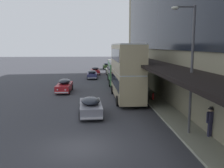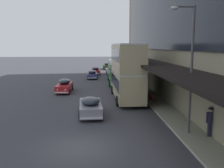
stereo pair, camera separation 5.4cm
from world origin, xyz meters
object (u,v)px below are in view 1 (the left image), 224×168
sedan_far_back (107,66)px  sedan_trailing_mid (111,70)px  sedan_oncoming_rear (92,74)px  street_lamp (190,62)px  transit_bus_kerbside_front (117,71)px  sedan_second_mid (64,86)px  pedestrian_at_kerb (210,120)px  sedan_lead_near (95,71)px  sedan_oncoming_front (91,106)px  fire_hydrant (153,96)px  transit_bus_kerbside_rear (127,70)px

sedan_far_back → sedan_trailing_mid: sedan_trailing_mid is taller
sedan_far_back → sedan_oncoming_rear: bearing=-101.4°
sedan_far_back → street_lamp: bearing=-86.3°
transit_bus_kerbside_front → sedan_second_mid: 9.88m
sedan_trailing_mid → pedestrian_at_kerb: 36.34m
sedan_far_back → sedan_lead_near: bearing=-104.8°
transit_bus_kerbside_front → sedan_oncoming_front: (-3.75, -17.49, -1.15)m
sedan_trailing_mid → sedan_second_mid: bearing=-109.6°
sedan_oncoming_rear → sedan_trailing_mid: 7.62m
transit_bus_kerbside_front → sedan_oncoming_rear: transit_bus_kerbside_front is taller
sedan_far_back → pedestrian_at_kerb: 46.72m
sedan_oncoming_rear → pedestrian_at_kerb: size_ratio=2.64×
sedan_oncoming_front → sedan_second_mid: bearing=107.7°
sedan_second_mid → fire_hydrant: size_ratio=7.08×
sedan_second_mid → sedan_trailing_mid: (6.95, 19.49, 0.03)m
transit_bus_kerbside_front → sedan_oncoming_rear: bearing=122.6°
sedan_oncoming_rear → pedestrian_at_kerb: (7.60, -29.45, 0.44)m
street_lamp → fire_hydrant: size_ratio=11.33×
sedan_far_back → sedan_oncoming_front: size_ratio=0.94×
transit_bus_kerbside_rear → sedan_oncoming_front: size_ratio=2.03×
sedan_far_back → sedan_oncoming_front: 40.86m
sedan_second_mid → street_lamp: 19.04m
transit_bus_kerbside_rear → sedan_far_back: size_ratio=2.16×
transit_bus_kerbside_rear → pedestrian_at_kerb: transit_bus_kerbside_rear is taller
sedan_lead_near → pedestrian_at_kerb: bearing=-78.8°
sedan_far_back → sedan_oncoming_front: sedan_far_back is taller
sedan_far_back → street_lamp: (2.97, -45.83, 3.89)m
transit_bus_kerbside_rear → sedan_lead_near: size_ratio=2.21×
sedan_lead_near → fire_hydrant: size_ratio=6.15×
sedan_oncoming_rear → sedan_lead_near: bearing=84.9°
pedestrian_at_kerb → fire_hydrant: bearing=95.5°
transit_bus_kerbside_front → sedan_lead_near: (-3.38, 12.32, -1.15)m
sedan_trailing_mid → pedestrian_at_kerb: pedestrian_at_kerb is taller
sedan_far_back → transit_bus_kerbside_front: bearing=-88.8°
sedan_lead_near → transit_bus_kerbside_front: bearing=-74.7°
sedan_oncoming_rear → street_lamp: bearing=-77.4°
fire_hydrant → sedan_lead_near: bearing=103.6°
transit_bus_kerbside_front → sedan_lead_near: bearing=105.3°
sedan_far_back → sedan_lead_near: (-2.89, -10.92, -0.05)m
sedan_far_back → street_lamp: size_ratio=0.56×
sedan_second_mid → street_lamp: bearing=-58.7°
fire_hydrant → sedan_far_back: bearing=95.0°
transit_bus_kerbside_rear → sedan_lead_near: bearing=97.9°
sedan_oncoming_rear → sedan_second_mid: (-3.27, -12.82, 0.05)m
transit_bus_kerbside_front → sedan_second_mid: (-7.20, -6.66, -1.12)m
pedestrian_at_kerb → street_lamp: street_lamp is taller
sedan_oncoming_rear → street_lamp: (6.41, -28.74, 3.96)m
sedan_trailing_mid → street_lamp: (2.74, -35.41, 3.88)m
transit_bus_kerbside_rear → fire_hydrant: (2.68, -0.94, -2.69)m
sedan_lead_near → pedestrian_at_kerb: (7.04, -35.62, 0.43)m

